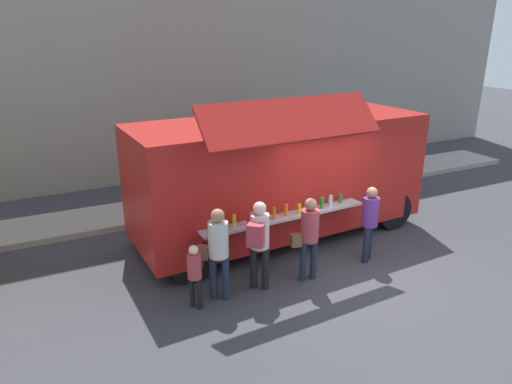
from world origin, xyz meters
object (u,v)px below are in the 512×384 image
Objects in this scene: child_near_queue at (195,271)px; customer_front_ordering at (309,233)px; food_truck_main at (281,173)px; trash_bin at (362,166)px; customer_rear_waiting at (218,247)px; customer_extra_browsing at (370,217)px; customer_mid_with_backpack at (259,238)px.

customer_front_ordering is at bearing -36.98° from child_near_queue.
food_truck_main reaches higher than trash_bin.
food_truck_main is 3.00m from customer_rear_waiting.
food_truck_main is 4.15× the size of customer_extra_browsing.
customer_rear_waiting is (-0.77, 0.03, -0.03)m from customer_mid_with_backpack.
food_truck_main is at bearing -6.65° from customer_front_ordering.
trash_bin is at bearing -39.68° from customer_front_ordering.
child_near_queue is (-2.74, -1.99, -0.79)m from food_truck_main.
trash_bin is 0.62× the size of customer_mid_with_backpack.
customer_mid_with_backpack is 1.00× the size of customer_rear_waiting.
customer_front_ordering reaches higher than child_near_queue.
customer_extra_browsing is (-3.20, -4.22, 0.43)m from trash_bin.
customer_rear_waiting is 1.07× the size of customer_extra_browsing.
customer_extra_browsing is at bearing -64.83° from food_truck_main.
customer_mid_with_backpack is 1.06× the size of customer_extra_browsing.
customer_extra_browsing is at bearing -34.94° from child_near_queue.
customer_rear_waiting is at bearing -24.82° from child_near_queue.
customer_front_ordering is at bearing -53.40° from customer_mid_with_backpack.
food_truck_main reaches higher than customer_rear_waiting.
customer_mid_with_backpack is (-1.50, -1.93, -0.45)m from food_truck_main.
customer_rear_waiting is (-2.28, -1.89, -0.48)m from food_truck_main.
customer_mid_with_backpack is (-5.71, -4.25, 0.52)m from trash_bin.
customer_front_ordering is (-4.72, -4.34, 0.45)m from trash_bin.
trash_bin is 0.89× the size of child_near_queue.
child_near_queue is (-3.74, -0.09, -0.25)m from customer_extra_browsing.
food_truck_main is at bearing 3.75° from customer_mid_with_backpack.
trash_bin is 5.31m from customer_extra_browsing.
customer_extra_browsing is at bearing -77.96° from customer_front_ordering.
child_near_queue is (-1.24, -0.06, -0.34)m from customer_mid_with_backpack.
customer_front_ordering reaches higher than trash_bin.
customer_mid_with_backpack is at bearing 92.60° from customer_front_ordering.
customer_mid_with_backpack is 1.44× the size of child_near_queue.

